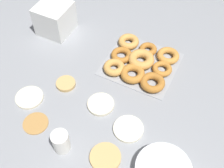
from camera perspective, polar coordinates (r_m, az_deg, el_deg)
The scene contains 10 objects.
ground_plane at distance 1.17m, azimuth -3.67°, elevation -2.54°, with size 3.00×3.00×0.00m, color gray.
pancake_0 at distance 1.13m, azimuth -15.28°, elevation -7.65°, with size 0.10×0.10×0.01m, color #B27F42.
pancake_1 at distance 1.14m, azimuth -2.30°, elevation -4.15°, with size 0.11×0.11×0.01m, color beige.
pancake_2 at distance 1.21m, azimuth -16.43°, elevation -2.66°, with size 0.11×0.11×0.01m, color beige.
pancake_3 at distance 1.22m, azimuth -9.31°, elevation 0.15°, with size 0.08×0.08×0.02m, color tan.
pancake_4 at distance 1.03m, azimuth -1.37°, elevation -14.66°, with size 0.11×0.11×0.01m, color tan.
pancake_5 at distance 1.08m, azimuth 3.34°, elevation -9.08°, with size 0.12×0.12×0.01m, color silver.
donut_tray at distance 1.27m, azimuth 5.77°, elevation 4.44°, with size 0.32×0.30×0.05m.
container_stack at distance 1.43m, azimuth -11.53°, elevation 12.94°, with size 0.15×0.16×0.15m.
paper_cup at distance 1.03m, azimuth -10.35°, elevation -11.44°, with size 0.06×0.06×0.09m.
Camera 1 is at (-0.37, 0.57, 0.95)m, focal length 45.00 mm.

